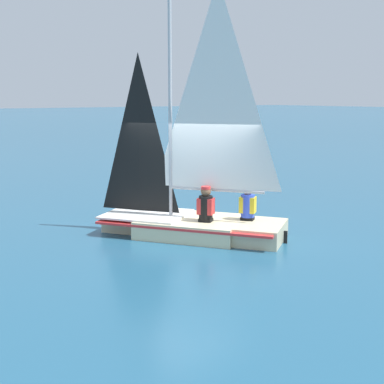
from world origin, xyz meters
TOP-DOWN VIEW (x-y plane):
  - ground_plane at (0.00, 0.00)m, footprint 260.00×260.00m
  - sailboat_main at (-0.02, -0.02)m, footprint 4.22×3.66m
  - sailor_helm at (-0.42, -0.07)m, footprint 0.43×0.42m
  - sailor_crew at (-0.84, -0.91)m, footprint 0.43×0.42m

SIDE VIEW (x-z plane):
  - ground_plane at x=0.00m, z-range 0.00..0.00m
  - sailor_helm at x=-0.42m, z-range 0.05..1.21m
  - sailor_crew at x=-0.84m, z-range 0.05..1.21m
  - sailboat_main at x=-0.02m, z-range -2.01..3.58m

